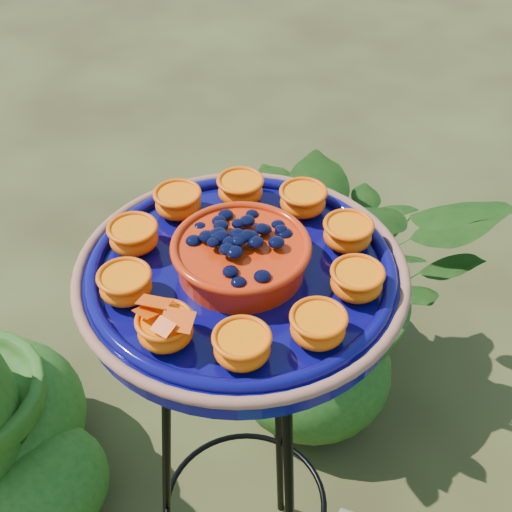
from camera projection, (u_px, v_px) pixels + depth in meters
name	position (u px, v px, depth m)	size (l,w,h in m)	color
tripod_stand	(244.00, 434.00, 1.28)	(0.42, 0.42, 0.91)	black
feeder_dish	(241.00, 271.00, 1.02)	(0.58, 0.58, 0.11)	#080651
shrub_back_left	(334.00, 272.00, 1.82)	(0.72, 0.63, 0.80)	#1A4612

